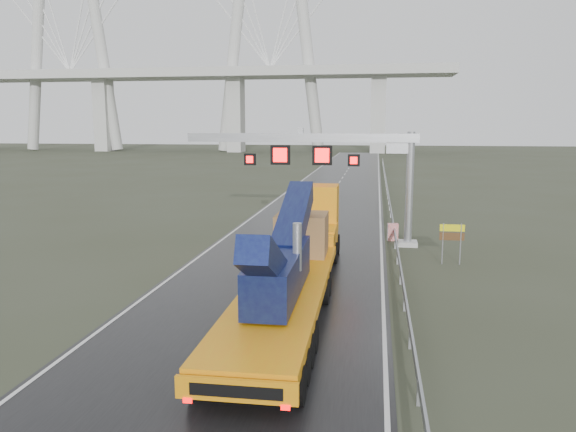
% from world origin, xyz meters
% --- Properties ---
extents(ground, '(400.00, 400.00, 0.00)m').
position_xyz_m(ground, '(0.00, 0.00, 0.00)').
color(ground, '#353928').
rests_on(ground, ground).
extents(road, '(11.00, 200.00, 0.02)m').
position_xyz_m(road, '(0.00, 40.00, 0.01)').
color(road, black).
rests_on(road, ground).
extents(guardrail, '(0.20, 140.00, 1.40)m').
position_xyz_m(guardrail, '(6.10, 30.00, 0.70)').
color(guardrail, gray).
rests_on(guardrail, ground).
extents(sign_gantry, '(14.90, 1.20, 7.42)m').
position_xyz_m(sign_gantry, '(2.10, 17.99, 5.61)').
color(sign_gantry, beige).
rests_on(sign_gantry, ground).
extents(heavy_haul_truck, '(3.32, 21.14, 4.95)m').
position_xyz_m(heavy_haul_truck, '(1.31, 7.57, 1.92)').
color(heavy_haul_truck, orange).
rests_on(heavy_haul_truck, ground).
extents(exit_sign_pair, '(1.33, 0.08, 2.28)m').
position_xyz_m(exit_sign_pair, '(9.00, 13.44, 1.60)').
color(exit_sign_pair, gray).
rests_on(exit_sign_pair, ground).
extents(striped_barrier, '(0.73, 0.46, 1.15)m').
position_xyz_m(striped_barrier, '(6.00, 19.49, 0.58)').
color(striped_barrier, red).
rests_on(striped_barrier, ground).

